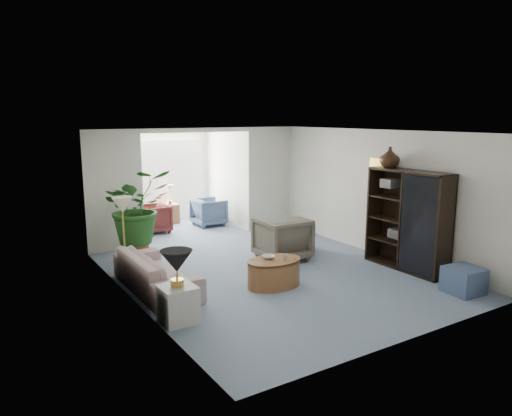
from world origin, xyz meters
TOP-DOWN VIEW (x-y plane):
  - floor at (0.00, 0.00)m, footprint 6.00×6.00m
  - sunroom_floor at (0.00, 4.10)m, footprint 2.60×2.60m
  - back_pier_left at (-1.90, 3.00)m, footprint 1.20×0.12m
  - back_pier_right at (1.90, 3.00)m, footprint 1.20×0.12m
  - back_header at (0.00, 3.00)m, footprint 2.60×0.12m
  - window_pane at (0.00, 5.18)m, footprint 2.20×0.02m
  - window_blinds at (0.00, 5.15)m, footprint 2.20×0.02m
  - framed_picture at (2.46, -0.10)m, footprint 0.04×0.50m
  - sofa at (-2.03, 0.39)m, footprint 0.80×2.04m
  - end_table at (-2.23, -0.96)m, footprint 0.47×0.47m
  - table_lamp at (-2.23, -0.96)m, footprint 0.44×0.44m
  - floor_lamp at (-2.22, 1.41)m, footprint 0.36×0.36m
  - coffee_table at (-0.33, -0.48)m, footprint 1.10×1.10m
  - coffee_bowl at (-0.38, -0.38)m, footprint 0.25×0.25m
  - coffee_cup at (-0.18, -0.58)m, footprint 0.11×0.11m
  - wingback_chair at (0.64, 0.67)m, footprint 0.93×0.96m
  - side_table_dark at (1.34, 0.97)m, footprint 0.59×0.54m
  - entertainment_cabinet at (2.23, -1.00)m, footprint 0.44×1.63m
  - cabinet_urn at (2.23, -0.50)m, footprint 0.37×0.37m
  - ottoman at (2.03, -2.35)m, footprint 0.56×0.56m
  - plant_pot at (-1.71, 2.20)m, footprint 0.40×0.40m
  - house_plant at (-1.71, 2.20)m, footprint 1.31×1.13m
  - sunroom_chair_blue at (0.78, 4.11)m, footprint 0.77×0.74m
  - sunroom_chair_maroon at (-0.72, 4.11)m, footprint 0.75×0.73m
  - sunroom_table at (0.03, 4.86)m, footprint 0.41×0.32m
  - shelf_clutter at (2.18, -1.05)m, footprint 0.30×1.18m

SIDE VIEW (x-z plane):
  - floor at x=0.00m, z-range 0.00..0.00m
  - sunroom_floor at x=0.00m, z-range 0.00..0.00m
  - plant_pot at x=-1.71m, z-range 0.00..0.32m
  - ottoman at x=2.03m, z-range 0.00..0.42m
  - coffee_table at x=-0.33m, z-range 0.00..0.45m
  - sunroom_table at x=0.03m, z-range 0.00..0.50m
  - end_table at x=-2.23m, z-range 0.00..0.51m
  - side_table_dark at x=1.34m, z-range 0.00..0.58m
  - sofa at x=-2.03m, z-range 0.00..0.59m
  - sunroom_chair_maroon at x=-0.72m, z-range 0.00..0.68m
  - sunroom_chair_blue at x=0.78m, z-range 0.00..0.69m
  - wingback_chair at x=0.64m, z-range 0.00..0.84m
  - coffee_bowl at x=-0.38m, z-range 0.45..0.50m
  - coffee_cup at x=-0.18m, z-range 0.45..0.54m
  - table_lamp at x=-2.23m, z-range 0.71..1.01m
  - entertainment_cabinet at x=2.23m, z-range 0.00..1.81m
  - shelf_clutter at x=2.18m, z-range 0.45..1.51m
  - house_plant at x=-1.71m, z-range 0.32..1.77m
  - back_pier_left at x=-1.90m, z-range 0.00..2.50m
  - back_pier_right at x=1.90m, z-range 0.00..2.50m
  - floor_lamp at x=-2.22m, z-range 1.11..1.39m
  - window_pane at x=0.00m, z-range 0.65..2.15m
  - window_blinds at x=0.00m, z-range 0.65..2.15m
  - framed_picture at x=2.46m, z-range 1.50..1.90m
  - cabinet_urn at x=2.23m, z-range 1.81..2.20m
  - back_header at x=0.00m, z-range 2.40..2.50m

